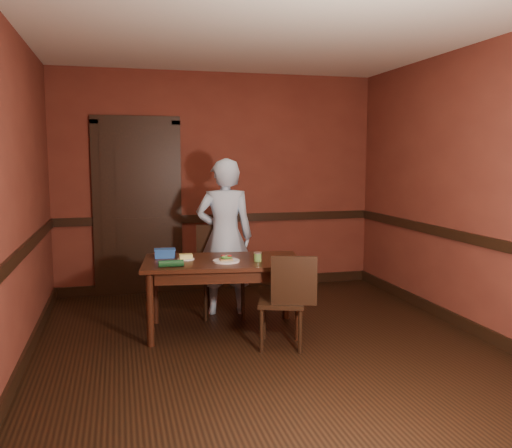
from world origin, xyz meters
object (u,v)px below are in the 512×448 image
chair_far (225,271)px  sandwich_plate (226,260)px  person (225,237)px  sauce_jar (258,257)px  cheese_saucer (186,257)px  chair_near (282,300)px  food_tub (165,253)px  dining_table (223,296)px

chair_far → sandwich_plate: size_ratio=3.77×
person → sauce_jar: size_ratio=18.66×
person → sandwich_plate: bearing=87.9°
cheese_saucer → chair_near: bearing=-40.1°
sandwich_plate → food_tub: food_tub is taller
chair_near → sauce_jar: 0.51m
sandwich_plate → sauce_jar: bearing=-10.9°
chair_far → person: size_ratio=0.57×
sauce_jar → chair_far: bearing=104.8°
chair_far → sandwich_plate: (-0.11, -0.63, 0.24)m
sandwich_plate → sauce_jar: size_ratio=2.83×
cheese_saucer → food_tub: (-0.18, 0.15, 0.02)m
person → food_tub: (-0.66, -0.37, -0.08)m
sandwich_plate → sauce_jar: 0.29m
person → sandwich_plate: 0.75m
chair_far → cheese_saucer: (-0.45, -0.42, 0.25)m
chair_far → cheese_saucer: 0.67m
chair_far → food_tub: chair_far is taller
cheese_saucer → food_tub: size_ratio=0.78×
dining_table → food_tub: bearing=161.6°
person → chair_near: bearing=111.5°
dining_table → cheese_saucer: cheese_saucer is taller
chair_far → person: (0.02, 0.10, 0.35)m
dining_table → cheese_saucer: (-0.34, 0.10, 0.37)m
sandwich_plate → food_tub: size_ratio=1.19×
sauce_jar → cheese_saucer: (-0.64, 0.26, -0.02)m
chair_near → sauce_jar: bearing=-52.8°
chair_far → chair_near: size_ratio=1.13×
person → cheese_saucer: (-0.48, -0.52, -0.11)m
chair_near → person: person is taller
chair_far → sandwich_plate: chair_far is taller
food_tub → chair_near: bearing=-36.5°
dining_table → person: (0.14, 0.62, 0.48)m
chair_far → cheese_saucer: size_ratio=5.80×
chair_far → dining_table: bearing=-89.5°
dining_table → sandwich_plate: sandwich_plate is taller
chair_far → cheese_saucer: bearing=-124.2°
chair_near → sandwich_plate: chair_near is taller
chair_near → sauce_jar: chair_near is taller
dining_table → sandwich_plate: (0.01, -0.11, 0.37)m
sauce_jar → cheese_saucer: 0.69m
cheese_saucer → food_tub: 0.24m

